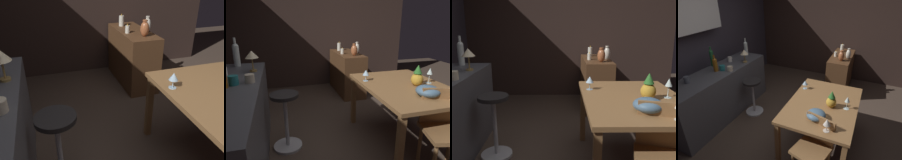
# 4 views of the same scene
# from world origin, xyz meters

# --- Properties ---
(ground_plane) EXTENTS (9.00, 9.00, 0.00)m
(ground_plane) POSITION_xyz_m (0.00, 0.00, 0.00)
(ground_plane) COLOR #47382D
(wall_kitchen_back) EXTENTS (5.20, 0.33, 2.60)m
(wall_kitchen_back) POSITION_xyz_m (-0.06, 2.08, 1.41)
(wall_kitchen_back) COLOR #38333D
(wall_kitchen_back) RESTS_ON ground_plane
(wall_side_right) EXTENTS (0.10, 4.40, 2.60)m
(wall_side_right) POSITION_xyz_m (2.55, 0.30, 1.30)
(wall_side_right) COLOR #33231E
(wall_side_right) RESTS_ON ground_plane
(dining_table) EXTENTS (1.33, 0.95, 0.74)m
(dining_table) POSITION_xyz_m (-0.05, -0.42, 0.66)
(dining_table) COLOR olive
(dining_table) RESTS_ON ground_plane
(kitchen_counter) EXTENTS (2.10, 0.60, 0.90)m
(kitchen_counter) POSITION_xyz_m (-0.06, 1.49, 0.45)
(kitchen_counter) COLOR #4C4C51
(kitchen_counter) RESTS_ON ground_plane
(sideboard_cabinet) EXTENTS (1.10, 0.44, 0.82)m
(sideboard_cabinet) POSITION_xyz_m (1.88, -0.33, 0.41)
(sideboard_cabinet) COLOR #56351E
(sideboard_cabinet) RESTS_ON ground_plane
(chair_near_window) EXTENTS (0.49, 0.49, 0.85)m
(chair_near_window) POSITION_xyz_m (-0.62, -0.49, 0.49)
(chair_near_window) COLOR olive
(chair_near_window) RESTS_ON ground_plane
(bar_stool) EXTENTS (0.34, 0.34, 0.69)m
(bar_stool) POSITION_xyz_m (0.20, 0.97, 0.37)
(bar_stool) COLOR #262323
(bar_stool) RESTS_ON ground_plane
(wine_glass_left) EXTENTS (0.08, 0.08, 0.14)m
(wine_glass_left) POSITION_xyz_m (0.25, -0.04, 0.84)
(wine_glass_left) COLOR silver
(wine_glass_left) RESTS_ON dining_table
(wine_glass_right) EXTENTS (0.08, 0.08, 0.17)m
(wine_glass_right) POSITION_xyz_m (-0.59, -0.61, 0.86)
(wine_glass_right) COLOR silver
(wine_glass_right) RESTS_ON dining_table
(wine_glass_center) EXTENTS (0.07, 0.07, 0.19)m
(wine_glass_center) POSITION_xyz_m (-0.05, -0.74, 0.88)
(wine_glass_center) COLOR silver
(wine_glass_center) RESTS_ON dining_table
(pineapple_centerpiece) EXTENTS (0.14, 0.14, 0.25)m
(pineapple_centerpiece) POSITION_xyz_m (-0.09, -0.54, 0.85)
(pineapple_centerpiece) COLOR gold
(pineapple_centerpiece) RESTS_ON dining_table
(fruit_bowl) EXTENTS (0.24, 0.24, 0.12)m
(fruit_bowl) POSITION_xyz_m (-0.42, -0.43, 0.80)
(fruit_bowl) COLOR slate
(fruit_bowl) RESTS_ON dining_table
(wine_bottle_clear) EXTENTS (0.08, 0.08, 0.37)m
(wine_bottle_clear) POSITION_xyz_m (0.84, 1.52, 1.06)
(wine_bottle_clear) COLOR silver
(wine_bottle_clear) RESTS_ON kitchen_counter
(wine_bottle_green) EXTENTS (0.07, 0.07, 0.36)m
(wine_bottle_green) POSITION_xyz_m (0.09, 1.73, 1.07)
(wine_bottle_green) COLOR #1E592D
(wine_bottle_green) RESTS_ON kitchen_counter
(wine_bottle_amber) EXTENTS (0.08, 0.08, 0.29)m
(wine_bottle_amber) POSITION_xyz_m (-0.07, 1.50, 1.03)
(wine_bottle_amber) COLOR #8C5114
(wine_bottle_amber) RESTS_ON kitchen_counter
(cup_white) EXTENTS (0.11, 0.08, 0.09)m
(cup_white) POSITION_xyz_m (0.39, 1.59, 0.95)
(cup_white) COLOR white
(cup_white) RESTS_ON kitchen_counter
(cup_cream) EXTENTS (0.13, 0.09, 0.08)m
(cup_cream) POSITION_xyz_m (0.04, 1.29, 0.94)
(cup_cream) COLOR beige
(cup_cream) RESTS_ON kitchen_counter
(cup_slate) EXTENTS (0.12, 0.08, 0.11)m
(cup_slate) POSITION_xyz_m (-0.60, 1.58, 0.95)
(cup_slate) COLOR #515660
(cup_slate) RESTS_ON kitchen_counter
(cup_teal) EXTENTS (0.12, 0.09, 0.09)m
(cup_teal) POSITION_xyz_m (-0.00, 1.43, 0.95)
(cup_teal) COLOR teal
(cup_teal) RESTS_ON kitchen_counter
(counter_lamp) EXTENTS (0.15, 0.15, 0.25)m
(counter_lamp) POSITION_xyz_m (0.49, 1.30, 1.09)
(counter_lamp) COLOR #A58447
(counter_lamp) RESTS_ON kitchen_counter
(pillar_candle_tall) EXTENTS (0.08, 0.08, 0.19)m
(pillar_candle_tall) POSITION_xyz_m (2.19, -0.26, 0.90)
(pillar_candle_tall) COLOR white
(pillar_candle_tall) RESTS_ON sideboard_cabinet
(pillar_candle_short) EXTENTS (0.06, 0.06, 0.13)m
(pillar_candle_short) POSITION_xyz_m (1.77, -0.20, 0.87)
(pillar_candle_short) COLOR white
(pillar_candle_short) RESTS_ON sideboard_cabinet
(vase_ceramic_ivory) EXTENTS (0.10, 0.10, 0.23)m
(vase_ceramic_ivory) POSITION_xyz_m (1.71, -0.48, 0.93)
(vase_ceramic_ivory) COLOR beige
(vase_ceramic_ivory) RESTS_ON sideboard_cabinet
(vase_copper) EXTENTS (0.12, 0.12, 0.22)m
(vase_copper) POSITION_xyz_m (1.54, -0.36, 0.92)
(vase_copper) COLOR #B26038
(vase_copper) RESTS_ON sideboard_cabinet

